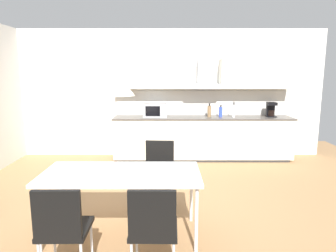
# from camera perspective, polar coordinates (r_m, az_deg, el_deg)

# --- Properties ---
(ground_plane) EXTENTS (8.68, 7.95, 0.02)m
(ground_plane) POSITION_cam_1_polar(r_m,az_deg,el_deg) (4.11, -2.74, -15.48)
(ground_plane) COLOR #9E754C
(wall_back) EXTENTS (6.94, 0.10, 2.66)m
(wall_back) POSITION_cam_1_polar(r_m,az_deg,el_deg) (6.43, -1.60, 6.19)
(wall_back) COLOR silver
(wall_back) RESTS_ON ground_plane
(kitchen_counter) EXTENTS (3.62, 0.64, 0.88)m
(kitchen_counter) POSITION_cam_1_polar(r_m,az_deg,el_deg) (6.24, 6.79, -2.24)
(kitchen_counter) COLOR #333333
(kitchen_counter) RESTS_ON ground_plane
(backsplash_tile) EXTENTS (3.60, 0.02, 0.51)m
(backsplash_tile) POSITION_cam_1_polar(r_m,az_deg,el_deg) (6.42, 6.62, 4.38)
(backsplash_tile) COLOR silver
(backsplash_tile) RESTS_ON kitchen_counter
(upper_wall_cabinets) EXTENTS (3.60, 0.40, 0.59)m
(upper_wall_cabinets) POSITION_cam_1_polar(r_m,az_deg,el_deg) (6.23, 6.89, 9.73)
(upper_wall_cabinets) COLOR silver
(microwave) EXTENTS (0.48, 0.35, 0.28)m
(microwave) POSITION_cam_1_polar(r_m,az_deg,el_deg) (6.10, -2.22, 3.05)
(microwave) COLOR #ADADB2
(microwave) RESTS_ON kitchen_counter
(coffee_maker) EXTENTS (0.18, 0.19, 0.30)m
(coffee_maker) POSITION_cam_1_polar(r_m,az_deg,el_deg) (6.47, 19.26, 2.99)
(coffee_maker) COLOR black
(coffee_maker) RESTS_ON kitchen_counter
(bottle_white) EXTENTS (0.06, 0.06, 0.31)m
(bottle_white) POSITION_cam_1_polar(r_m,az_deg,el_deg) (6.19, 12.65, 2.84)
(bottle_white) COLOR white
(bottle_white) RESTS_ON kitchen_counter
(bottle_blue) EXTENTS (0.07, 0.07, 0.24)m
(bottle_blue) POSITION_cam_1_polar(r_m,az_deg,el_deg) (6.21, 10.25, 2.70)
(bottle_blue) COLOR blue
(bottle_blue) RESTS_ON kitchen_counter
(bottle_brown) EXTENTS (0.08, 0.08, 0.27)m
(bottle_brown) POSITION_cam_1_polar(r_m,az_deg,el_deg) (6.18, 8.12, 2.82)
(bottle_brown) COLOR brown
(bottle_brown) RESTS_ON kitchen_counter
(dining_table) EXTENTS (1.67, 0.77, 0.72)m
(dining_table) POSITION_cam_1_polar(r_m,az_deg,el_deg) (3.27, -8.64, -9.40)
(dining_table) COLOR white
(dining_table) RESTS_ON ground_plane
(chair_near_left) EXTENTS (0.41, 0.41, 0.87)m
(chair_near_left) POSITION_cam_1_polar(r_m,az_deg,el_deg) (2.73, -19.31, -17.28)
(chair_near_left) COLOR black
(chair_near_left) RESTS_ON ground_plane
(chair_near_right) EXTENTS (0.41, 0.41, 0.87)m
(chair_near_right) POSITION_cam_1_polar(r_m,az_deg,el_deg) (2.59, -2.63, -18.26)
(chair_near_right) COLOR black
(chair_near_right) RESTS_ON ground_plane
(chair_far_right) EXTENTS (0.42, 0.42, 0.87)m
(chair_far_right) POSITION_cam_1_polar(r_m,az_deg,el_deg) (4.01, -1.45, -7.85)
(chair_far_right) COLOR black
(chair_far_right) RESTS_ON ground_plane
(pendant_lamp) EXTENTS (0.32, 0.32, 0.22)m
(pendant_lamp) POSITION_cam_1_polar(r_m,az_deg,el_deg) (3.09, -9.12, 7.77)
(pendant_lamp) COLOR silver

